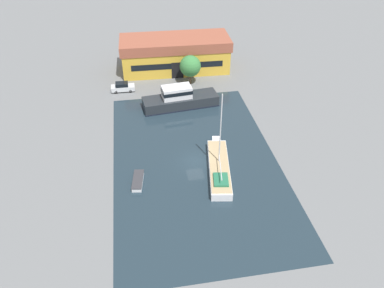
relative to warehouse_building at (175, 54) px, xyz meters
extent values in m
plane|color=slate|center=(-1.23, -31.50, -3.47)|extent=(440.00, 440.00, 0.00)
cube|color=#1E2D38|center=(-1.23, -31.50, -3.47)|extent=(23.71, 39.69, 0.01)
cube|color=gold|center=(0.00, 0.00, -1.04)|extent=(21.98, 9.23, 4.86)
cube|color=brown|center=(0.00, 0.00, 2.39)|extent=(22.64, 9.51, 2.00)
cube|color=black|center=(-0.13, -4.30, -1.77)|extent=(2.40, 0.13, 3.40)
cube|color=black|center=(-0.13, -4.30, -0.80)|extent=(18.47, 0.59, 1.22)
cylinder|color=brown|center=(2.03, -7.08, -2.37)|extent=(0.37, 0.37, 2.21)
sphere|color=#387A3D|center=(2.03, -7.08, 0.29)|extent=(4.12, 4.12, 4.12)
cube|color=silver|center=(-11.21, -8.05, -2.77)|extent=(4.45, 1.89, 0.85)
cube|color=black|center=(-11.39, -8.05, -2.02)|extent=(2.33, 1.64, 0.65)
cube|color=black|center=(-10.23, -8.07, -2.05)|extent=(0.06, 1.47, 0.52)
cylinder|color=black|center=(-9.83, -7.26, -3.17)|extent=(0.60, 0.21, 0.60)
cylinder|color=black|center=(-9.85, -8.89, -3.17)|extent=(0.60, 0.21, 0.60)
cylinder|color=black|center=(-12.57, -7.22, -3.17)|extent=(0.60, 0.21, 0.60)
cylinder|color=black|center=(-12.60, -8.85, -3.17)|extent=(0.60, 0.21, 0.60)
cube|color=white|center=(1.67, -34.29, -2.90)|extent=(4.60, 12.13, 1.14)
cube|color=white|center=(2.69, -27.85, -2.90)|extent=(1.42, 1.38, 1.14)
cube|color=tan|center=(1.67, -34.29, -2.29)|extent=(4.41, 11.64, 0.08)
cylinder|color=silver|center=(1.81, -33.41, 3.11)|extent=(0.16, 0.16, 10.72)
cylinder|color=silver|center=(1.39, -36.04, -1.15)|extent=(0.96, 5.28, 0.12)
cube|color=#236647|center=(1.15, -37.51, -2.10)|extent=(2.32, 2.88, 0.30)
cube|color=#23282D|center=(-1.11, -15.45, -2.51)|extent=(13.69, 5.25, 1.92)
cube|color=black|center=(-1.11, -15.45, -3.32)|extent=(13.84, 5.34, 0.18)
cube|color=silver|center=(-1.78, -15.52, -0.52)|extent=(5.34, 3.29, 2.06)
cube|color=black|center=(-1.78, -15.52, -0.31)|extent=(5.45, 3.37, 0.66)
cube|color=white|center=(-9.74, -34.78, -3.15)|extent=(1.84, 3.96, 0.63)
cube|color=#333338|center=(-9.74, -34.78, -2.79)|extent=(1.94, 4.12, 0.08)
camera|label=1|loc=(-8.75, -73.38, 31.17)|focal=35.00mm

